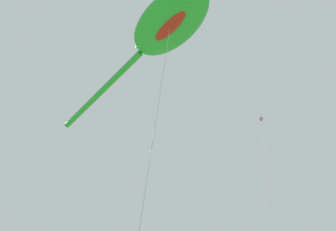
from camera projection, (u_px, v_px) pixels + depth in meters
name	position (u px, v px, depth m)	size (l,w,h in m)	color
big_show_kite	(165.00, 28.00, 18.79)	(3.23, 13.75, 19.01)	green
small_kite_streamer_purple	(263.00, 135.00, 31.03)	(1.76, 2.74, 24.68)	pink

